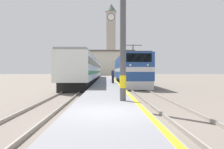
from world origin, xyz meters
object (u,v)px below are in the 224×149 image
at_px(person_on_platform, 113,76).
at_px(clock_tower, 111,38).
at_px(passenger_train, 89,70).
at_px(catenary_mast, 124,23).
at_px(locomotive_train, 129,70).

bearing_deg(person_on_platform, clock_tower, 88.99).
bearing_deg(clock_tower, person_on_platform, -91.01).
height_order(passenger_train, catenary_mast, catenary_mast).
xyz_separation_m(locomotive_train, person_on_platform, (-2.21, -3.58, -0.64)).
bearing_deg(catenary_mast, person_on_platform, 90.36).
height_order(locomotive_train, catenary_mast, catenary_mast).
distance_m(passenger_train, clock_tower, 51.61).
distance_m(catenary_mast, clock_tower, 76.26).
bearing_deg(catenary_mast, passenger_train, 98.30).
bearing_deg(passenger_train, catenary_mast, -81.70).
bearing_deg(clock_tower, locomotive_train, -88.85).
height_order(person_on_platform, clock_tower, clock_tower).
relative_size(passenger_train, person_on_platform, 22.80).
bearing_deg(person_on_platform, passenger_train, 108.83).
xyz_separation_m(locomotive_train, passenger_train, (-5.87, 7.14, 0.10)).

